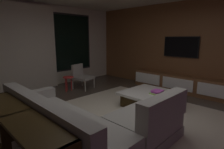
{
  "coord_description": "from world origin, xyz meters",
  "views": [
    {
      "loc": [
        -2.52,
        -2.22,
        1.63
      ],
      "look_at": [
        1.09,
        1.36,
        0.6
      ],
      "focal_mm": 29.34,
      "sensor_mm": 36.0,
      "label": 1
    }
  ],
  "objects_px": {
    "coffee_table": "(150,99)",
    "accent_chair_near_window": "(81,75)",
    "mounted_tv": "(181,47)",
    "side_stool": "(68,79)",
    "media_console": "(182,84)",
    "sectional_couch": "(85,126)",
    "console_table_behind_couch": "(19,137)",
    "book_stack_on_coffee_table": "(156,92)"
  },
  "relations": [
    {
      "from": "side_stool",
      "to": "console_table_behind_couch",
      "type": "bearing_deg",
      "value": -132.14
    },
    {
      "from": "coffee_table",
      "to": "side_stool",
      "type": "relative_size",
      "value": 2.52
    },
    {
      "from": "coffee_table",
      "to": "accent_chair_near_window",
      "type": "relative_size",
      "value": 1.49
    },
    {
      "from": "sectional_couch",
      "to": "mounted_tv",
      "type": "xyz_separation_m",
      "value": [
        3.91,
        0.33,
        1.06
      ]
    },
    {
      "from": "side_stool",
      "to": "mounted_tv",
      "type": "bearing_deg",
      "value": -42.17
    },
    {
      "from": "side_stool",
      "to": "console_table_behind_couch",
      "type": "distance_m",
      "value": 3.38
    },
    {
      "from": "book_stack_on_coffee_table",
      "to": "media_console",
      "type": "height_order",
      "value": "media_console"
    },
    {
      "from": "media_console",
      "to": "mounted_tv",
      "type": "distance_m",
      "value": 1.13
    },
    {
      "from": "book_stack_on_coffee_table",
      "to": "accent_chair_near_window",
      "type": "height_order",
      "value": "accent_chair_near_window"
    },
    {
      "from": "side_stool",
      "to": "media_console",
      "type": "distance_m",
      "value": 3.45
    },
    {
      "from": "accent_chair_near_window",
      "to": "media_console",
      "type": "relative_size",
      "value": 0.25
    },
    {
      "from": "sectional_couch",
      "to": "accent_chair_near_window",
      "type": "distance_m",
      "value": 3.24
    },
    {
      "from": "book_stack_on_coffee_table",
      "to": "media_console",
      "type": "relative_size",
      "value": 0.09
    },
    {
      "from": "console_table_behind_couch",
      "to": "sectional_couch",
      "type": "bearing_deg",
      "value": -8.15
    },
    {
      "from": "mounted_tv",
      "to": "accent_chair_near_window",
      "type": "bearing_deg",
      "value": 131.53
    },
    {
      "from": "book_stack_on_coffee_table",
      "to": "media_console",
      "type": "distance_m",
      "value": 1.71
    },
    {
      "from": "book_stack_on_coffee_table",
      "to": "console_table_behind_couch",
      "type": "bearing_deg",
      "value": 176.96
    },
    {
      "from": "media_console",
      "to": "console_table_behind_couch",
      "type": "distance_m",
      "value": 4.64
    },
    {
      "from": "coffee_table",
      "to": "side_stool",
      "type": "xyz_separation_m",
      "value": [
        -0.66,
        2.5,
        0.19
      ]
    },
    {
      "from": "sectional_couch",
      "to": "side_stool",
      "type": "relative_size",
      "value": 5.43
    },
    {
      "from": "media_console",
      "to": "sectional_couch",
      "type": "bearing_deg",
      "value": -178.0
    },
    {
      "from": "coffee_table",
      "to": "console_table_behind_couch",
      "type": "height_order",
      "value": "console_table_behind_couch"
    },
    {
      "from": "side_stool",
      "to": "sectional_couch",
      "type": "bearing_deg",
      "value": -117.2
    },
    {
      "from": "side_stool",
      "to": "media_console",
      "type": "height_order",
      "value": "media_console"
    },
    {
      "from": "sectional_couch",
      "to": "console_table_behind_couch",
      "type": "xyz_separation_m",
      "value": [
        -0.91,
        0.13,
        0.12
      ]
    },
    {
      "from": "media_console",
      "to": "mounted_tv",
      "type": "xyz_separation_m",
      "value": [
        0.18,
        0.2,
        1.1
      ]
    },
    {
      "from": "mounted_tv",
      "to": "side_stool",
      "type": "bearing_deg",
      "value": 137.83
    },
    {
      "from": "book_stack_on_coffee_table",
      "to": "media_console",
      "type": "bearing_deg",
      "value": 5.23
    },
    {
      "from": "console_table_behind_couch",
      "to": "side_stool",
      "type": "bearing_deg",
      "value": 47.86
    },
    {
      "from": "book_stack_on_coffee_table",
      "to": "console_table_behind_couch",
      "type": "relative_size",
      "value": 0.14
    },
    {
      "from": "mounted_tv",
      "to": "console_table_behind_couch",
      "type": "xyz_separation_m",
      "value": [
        -4.82,
        -0.2,
        -0.93
      ]
    },
    {
      "from": "accent_chair_near_window",
      "to": "side_stool",
      "type": "distance_m",
      "value": 0.5
    },
    {
      "from": "coffee_table",
      "to": "media_console",
      "type": "relative_size",
      "value": 0.37
    },
    {
      "from": "media_console",
      "to": "mounted_tv",
      "type": "relative_size",
      "value": 2.88
    },
    {
      "from": "coffee_table",
      "to": "media_console",
      "type": "height_order",
      "value": "media_console"
    },
    {
      "from": "coffee_table",
      "to": "sectional_couch",
      "type": "bearing_deg",
      "value": -176.1
    },
    {
      "from": "accent_chair_near_window",
      "to": "mounted_tv",
      "type": "relative_size",
      "value": 0.72
    },
    {
      "from": "mounted_tv",
      "to": "media_console",
      "type": "bearing_deg",
      "value": -132.48
    },
    {
      "from": "sectional_couch",
      "to": "coffee_table",
      "type": "xyz_separation_m",
      "value": [
        2.02,
        0.14,
        -0.1
      ]
    },
    {
      "from": "sectional_couch",
      "to": "side_stool",
      "type": "bearing_deg",
      "value": 62.8
    },
    {
      "from": "book_stack_on_coffee_table",
      "to": "console_table_behind_couch",
      "type": "height_order",
      "value": "console_table_behind_couch"
    },
    {
      "from": "book_stack_on_coffee_table",
      "to": "sectional_couch",
      "type": "bearing_deg",
      "value": 179.29
    }
  ]
}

